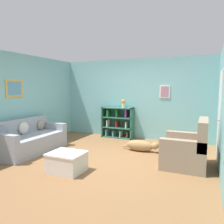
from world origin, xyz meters
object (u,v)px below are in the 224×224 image
object	(u,v)px
recliner_chair	(188,150)
dog	(141,146)
coffee_table	(67,161)
bookshelf	(118,123)
couch	(30,140)
vase	(123,103)

from	to	relation	value
recliner_chair	dog	distance (m)	1.40
coffee_table	dog	distance (m)	2.18
bookshelf	coffee_table	world-z (taller)	bookshelf
couch	vase	xyz separation A→B (m)	(1.68, 2.45, 0.86)
couch	vase	distance (m)	3.09
couch	coffee_table	size ratio (longest dim) A/B	2.73
dog	recliner_chair	bearing A→B (deg)	-28.88
couch	dog	distance (m)	2.93
coffee_table	vase	world-z (taller)	vase
recliner_chair	vase	distance (m)	3.02
coffee_table	vase	bearing A→B (deg)	90.39
couch	recliner_chair	bearing A→B (deg)	8.04
coffee_table	recliner_chair	bearing A→B (deg)	30.75
couch	vase	world-z (taller)	vase
dog	vase	size ratio (longest dim) A/B	3.79
recliner_chair	coffee_table	world-z (taller)	recliner_chair
recliner_chair	coffee_table	bearing A→B (deg)	-149.25
coffee_table	couch	bearing A→B (deg)	156.35
coffee_table	vase	size ratio (longest dim) A/B	2.56
bookshelf	dog	bearing A→B (deg)	-46.62
recliner_chair	vase	size ratio (longest dim) A/B	3.83
bookshelf	dog	xyz separation A→B (m)	(1.19, -1.26, -0.35)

